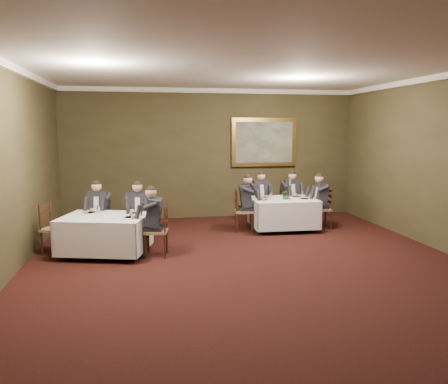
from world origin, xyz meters
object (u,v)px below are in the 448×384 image
object	(u,v)px
diner_main_endleft	(244,210)
diner_sec_backleft	(99,220)
chair_main_backright	(290,212)
chair_sec_endright	(157,241)
chair_main_endleft	(244,219)
diner_main_backright	(290,203)
table_main	(283,211)
table_second	(105,232)
centerpiece	(286,194)
diner_sec_endright	(156,230)
candlestick	(290,191)
painting	(264,142)
chair_sec_backright	(139,231)
diner_main_endright	(321,208)
chair_sec_backleft	(100,230)
chair_main_endright	(322,217)
diner_main_backleft	(259,204)
diner_sec_backright	(139,220)
chair_main_backleft	(259,213)
chair_sec_endleft	(55,239)

from	to	relation	value
diner_main_endleft	diner_sec_backleft	xyz separation A→B (m)	(-3.30, -0.54, 0.00)
chair_main_backright	chair_sec_endright	world-z (taller)	same
chair_main_endleft	diner_main_backright	bearing A→B (deg)	125.23
table_main	chair_sec_endright	xyz separation A→B (m)	(-3.08, -1.68, -0.17)
table_second	diner_main_endleft	bearing A→B (deg)	24.95
table_second	centerpiece	size ratio (longest dim) A/B	6.91
diner_main_endleft	diner_sec_endright	world-z (taller)	same
chair_main_backright	diner_sec_backleft	size ratio (longest dim) A/B	0.74
diner_main_backright	chair_main_endleft	world-z (taller)	diner_main_backright
candlestick	diner_main_endleft	bearing A→B (deg)	175.23
chair_main_endleft	chair_sec_endright	distance (m)	2.71
chair_main_backright	painting	world-z (taller)	painting
candlestick	centerpiece	bearing A→B (deg)	-156.32
diner_main_endleft	chair_sec_backright	distance (m)	2.59
table_second	diner_main_endright	xyz separation A→B (m)	(5.03, 1.38, 0.06)
diner_main_endright	chair_main_backright	bearing A→B (deg)	36.33
centerpiece	chair_sec_backleft	bearing A→B (deg)	-174.79
table_main	chair_main_endright	xyz separation A→B (m)	(0.98, -0.03, -0.17)
table_second	chair_main_backright	size ratio (longest dim) A/B	1.89
diner_main_backright	painting	world-z (taller)	painting
diner_main_endright	candlestick	size ratio (longest dim) A/B	2.70
diner_main_backleft	diner_main_endright	size ratio (longest dim) A/B	1.00
diner_main_endleft	diner_sec_backright	world-z (taller)	same
candlestick	chair_main_backleft	bearing A→B (deg)	121.14
diner_sec_backleft	painting	size ratio (longest dim) A/B	0.74
chair_main_backright	diner_main_backright	xyz separation A→B (m)	(0.00, -0.01, 0.23)
chair_main_endright	painting	bearing A→B (deg)	30.78
chair_main_endright	diner_main_backright	bearing A→B (deg)	37.16
table_main	chair_sec_endleft	xyz separation A→B (m)	(-5.05, -1.14, -0.17)
centerpiece	candlestick	world-z (taller)	candlestick
diner_sec_endright	painting	distance (m)	4.93
chair_main_endright	chair_sec_endleft	distance (m)	6.13
diner_main_backleft	table_main	bearing A→B (deg)	103.48
chair_main_backleft	diner_main_backleft	bearing A→B (deg)	90.00
chair_main_backleft	candlestick	world-z (taller)	candlestick
diner_sec_endright	chair_sec_backleft	bearing A→B (deg)	53.91
chair_main_endright	diner_sec_backleft	world-z (taller)	diner_sec_backleft
diner_sec_backleft	candlestick	xyz separation A→B (m)	(4.39, 0.45, 0.44)
chair_sec_backright	candlestick	bearing A→B (deg)	-164.08
chair_main_backleft	painting	distance (m)	2.09
diner_main_backleft	chair_sec_endright	bearing A→B (deg)	29.89
diner_main_endright	chair_sec_endleft	distance (m)	6.12
diner_main_backleft	chair_sec_endleft	distance (m)	5.05
chair_main_backleft	chair_main_endleft	size ratio (longest dim) A/B	1.00
chair_sec_backleft	diner_sec_endright	bearing A→B (deg)	145.70
table_second	chair_sec_endright	size ratio (longest dim) A/B	1.89
table_second	candlestick	world-z (taller)	candlestick
diner_main_backleft	chair_sec_endleft	xyz separation A→B (m)	(-4.66, -1.94, -0.23)
table_main	chair_main_backright	bearing A→B (deg)	60.92
chair_sec_endright	chair_sec_endleft	bearing A→B (deg)	83.80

